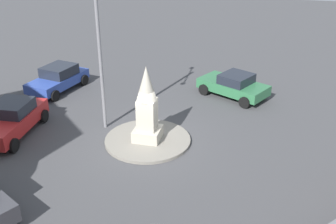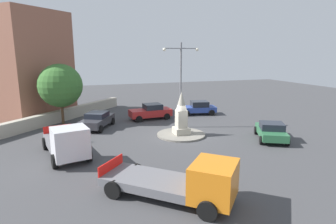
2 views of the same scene
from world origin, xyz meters
name	(u,v)px [view 1 (image 1 of 2)]	position (x,y,z in m)	size (l,w,h in m)	color
ground_plane	(148,141)	(0.00, 0.00, 0.00)	(80.00, 80.00, 0.00)	#424244
traffic_island	(148,140)	(0.00, 0.00, 0.07)	(3.92, 3.92, 0.14)	gray
monument	(147,107)	(0.00, 0.00, 1.74)	(1.19, 1.19, 3.48)	#B2AA99
streetlamp	(99,36)	(0.86, 2.41, 4.52)	(3.27, 0.28, 7.47)	slate
car_green_waiting	(234,85)	(6.12, -3.32, 0.70)	(3.43, 4.29, 1.38)	#2D6B42
car_red_parked_right	(12,119)	(-0.81, 6.37, 0.78)	(4.27, 2.17, 1.55)	#B22323
car_blue_parked_left	(58,78)	(4.67, 6.87, 0.75)	(4.14, 2.58, 1.46)	#2D479E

